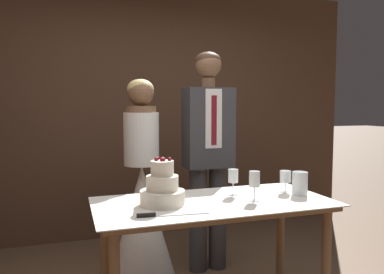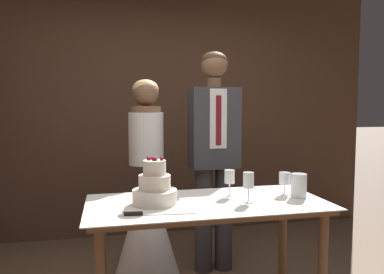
# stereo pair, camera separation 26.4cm
# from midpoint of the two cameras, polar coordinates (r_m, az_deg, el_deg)

# --- Properties ---
(wall_back) EXTENTS (4.92, 0.12, 2.72)m
(wall_back) POSITION_cam_midpoint_polar(r_m,az_deg,el_deg) (4.15, -3.31, 4.10)
(wall_back) COLOR #513828
(wall_back) RESTS_ON ground_plane
(cake_table) EXTENTS (1.45, 0.70, 0.82)m
(cake_table) POSITION_cam_midpoint_polar(r_m,az_deg,el_deg) (2.35, 5.62, -12.33)
(cake_table) COLOR brown
(cake_table) RESTS_ON ground_plane
(tiered_cake) EXTENTS (0.27, 0.27, 0.28)m
(tiered_cake) POSITION_cam_midpoint_polar(r_m,az_deg,el_deg) (2.23, -2.34, -7.81)
(tiered_cake) COLOR silver
(tiered_cake) RESTS_ON cake_table
(cake_knife) EXTENTS (0.39, 0.06, 0.02)m
(cake_knife) POSITION_cam_midpoint_polar(r_m,az_deg,el_deg) (2.03, -3.28, -11.64)
(cake_knife) COLOR silver
(cake_knife) RESTS_ON cake_table
(wine_glass_near) EXTENTS (0.07, 0.07, 0.19)m
(wine_glass_near) POSITION_cam_midpoint_polar(r_m,az_deg,el_deg) (2.30, 11.90, -6.73)
(wine_glass_near) COLOR silver
(wine_glass_near) RESTS_ON cake_table
(wine_glass_middle) EXTENTS (0.07, 0.07, 0.17)m
(wine_glass_middle) POSITION_cam_midpoint_polar(r_m,az_deg,el_deg) (2.44, 8.85, -6.14)
(wine_glass_middle) COLOR silver
(wine_glass_middle) RESTS_ON cake_table
(wine_glass_far) EXTENTS (0.07, 0.07, 0.15)m
(wine_glass_far) POSITION_cam_midpoint_polar(r_m,az_deg,el_deg) (2.57, 16.85, -6.24)
(wine_glass_far) COLOR silver
(wine_glass_far) RESTS_ON cake_table
(hurricane_candle) EXTENTS (0.10, 0.10, 0.15)m
(hurricane_candle) POSITION_cam_midpoint_polar(r_m,az_deg,el_deg) (2.52, 18.88, -7.13)
(hurricane_candle) COLOR silver
(hurricane_candle) RESTS_ON cake_table
(bride) EXTENTS (0.54, 0.54, 1.62)m
(bride) POSITION_cam_midpoint_polar(r_m,az_deg,el_deg) (3.11, -4.47, -10.37)
(bride) COLOR white
(bride) RESTS_ON ground_plane
(groom) EXTENTS (0.40, 0.25, 1.85)m
(groom) POSITION_cam_midpoint_polar(r_m,az_deg,el_deg) (3.15, 5.76, -1.83)
(groom) COLOR #38383D
(groom) RESTS_ON ground_plane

